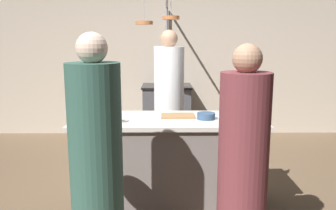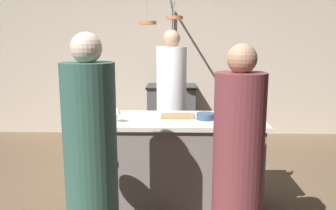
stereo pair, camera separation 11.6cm
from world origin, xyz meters
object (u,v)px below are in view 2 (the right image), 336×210
Objects in this scene: wine_bottle_dark at (98,102)px; mixing_bowl_blue at (206,116)px; bar_stool_left at (104,198)px; guest_left at (91,168)px; wine_glass_near_right_guest at (241,112)px; bar_stool_right at (238,200)px; mixing_bowl_steel at (241,116)px; pepper_mill at (104,112)px; wine_bottle_rose at (81,108)px; stove_range at (171,112)px; cutting_board at (177,116)px; guest_right at (238,173)px; wine_bottle_white at (250,105)px; wine_glass_near_left_guest at (117,111)px; chef at (171,106)px.

wine_bottle_dark reaches higher than mixing_bowl_blue.
guest_left is at bearing -88.67° from bar_stool_left.
wine_glass_near_right_guest is at bearing 19.95° from bar_stool_left.
mixing_bowl_steel is at bearing 79.56° from bar_stool_right.
bar_stool_left is at bearing -145.72° from mixing_bowl_blue.
pepper_mill is 1.10× the size of mixing_bowl_steel.
wine_bottle_dark is at bearing 161.97° from wine_glass_near_right_guest.
wine_bottle_rose reaches higher than wine_bottle_dark.
wine_bottle_rose is at bearing -107.77° from stove_range.
wine_bottle_rose is at bearing -171.83° from cutting_board.
wine_bottle_rose is at bearing -178.73° from mixing_bowl_blue.
bar_stool_left is 3.57× the size of mixing_bowl_steel.
pepper_mill is 0.30m from wine_bottle_rose.
wine_bottle_dark is 1.44m from wine_glass_near_right_guest.
guest_right is 1.16m from wine_bottle_white.
mixing_bowl_blue is at bearing -176.90° from mixing_bowl_steel.
guest_right is (0.99, 0.02, -0.03)m from guest_left.
wine_bottle_white is 1.97× the size of wine_glass_near_left_guest.
bar_stool_right is at bearing -33.72° from wine_bottle_dark.
bar_stool_right is 1.28m from wine_glass_near_left_guest.
guest_right is at bearing -35.56° from pepper_mill.
wine_bottle_rose reaches higher than stove_range.
wine_bottle_dark is 1.69× the size of mixing_bowl_blue.
chef is 1.16m from mixing_bowl_blue.
wine_bottle_white is at bearing 40.73° from guest_left.
guest_left is at bearing -118.69° from cutting_board.
wine_bottle_white is at bearing 74.81° from guest_right.
guest_right is at bearing -39.87° from wine_glass_near_left_guest.
wine_bottle_white is 1.97× the size of wine_glass_near_right_guest.
bar_stool_left and bar_stool_right have the same top height.
bar_stool_right is 1.68m from wine_bottle_dark.
guest_right is at bearing -19.90° from bar_stool_left.
wine_bottle_dark reaches higher than bar_stool_left.
wine_bottle_rose is at bearing -106.88° from wine_bottle_dark.
bar_stool_right is at bearing -79.29° from stove_range.
bar_stool_left is 1.38m from wine_glass_near_right_guest.
wine_glass_near_right_guest is at bearing -102.14° from mixing_bowl_steel.
pepper_mill is at bearing 144.44° from guest_right.
stove_range is at bearing 108.81° from wine_bottle_white.
mixing_bowl_steel is (1.40, -0.26, -0.08)m from wine_bottle_dark.
mixing_bowl_steel is at bearing -74.34° from stove_range.
wine_bottle_dark is (-0.73, -0.83, 0.20)m from chef.
pepper_mill reaches higher than wine_glass_near_right_guest.
wine_bottle_rose is 1.55× the size of mixing_bowl_steel.
bar_stool_right is at bearing -54.65° from cutting_board.
mixing_bowl_steel reaches higher than bar_stool_right.
stove_range is 3.13m from bar_stool_right.
wine_glass_near_right_guest reaches higher than cutting_board.
wine_bottle_white is 1.28m from wine_glass_near_left_guest.
mixing_bowl_steel reaches higher than bar_stool_left.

